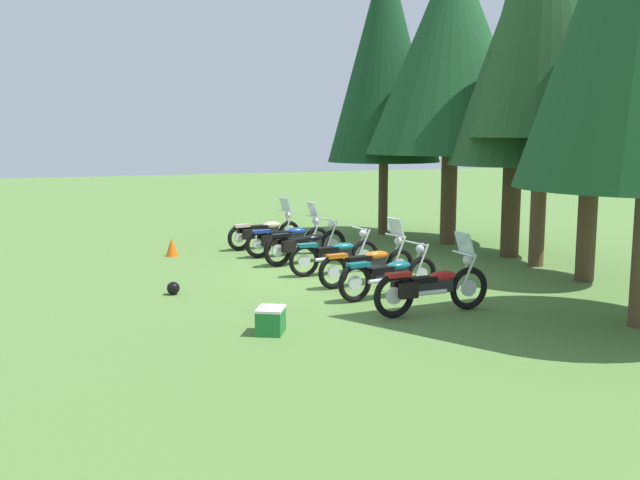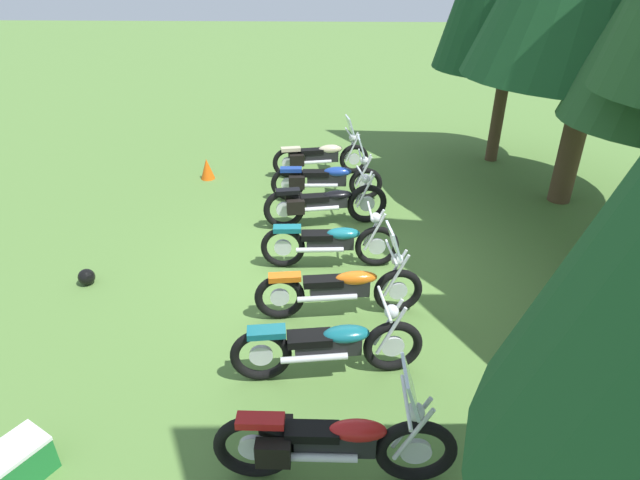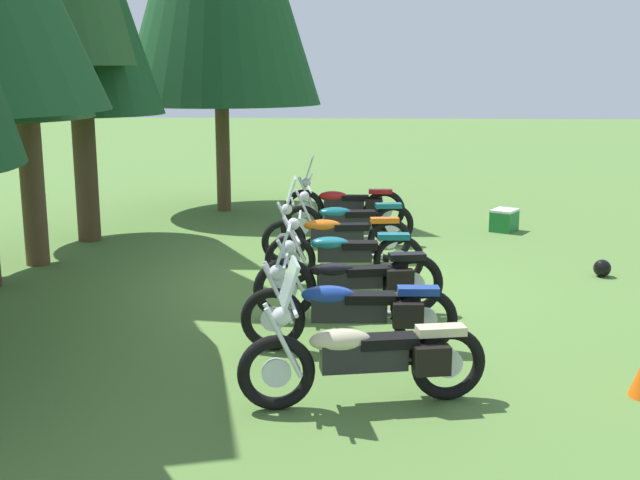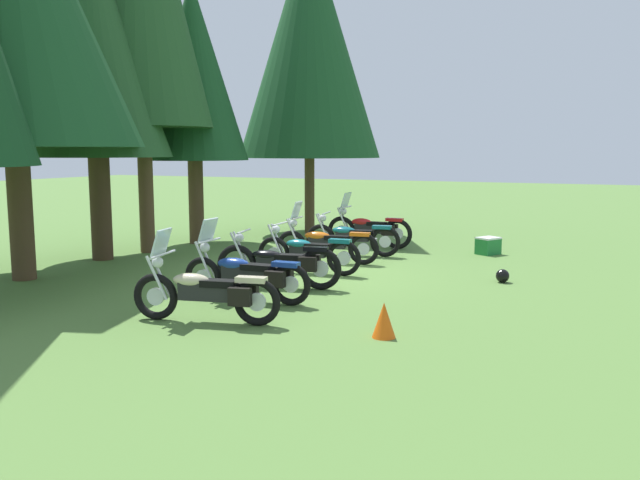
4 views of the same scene
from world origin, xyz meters
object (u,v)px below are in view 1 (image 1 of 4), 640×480
Objects in this scene: motorcycle_3 at (336,254)px; dropped_helmet at (173,288)px; motorcycle_1 at (287,238)px; pine_tree_2 at (517,66)px; pine_tree_1 at (453,49)px; picnic_cooler at (271,320)px; motorcycle_4 at (369,263)px; pine_tree_0 at (385,55)px; motorcycle_2 at (305,245)px; pine_tree_4 at (596,64)px; motorcycle_5 at (390,274)px; motorcycle_6 at (431,287)px; motorcycle_0 at (264,231)px; traffic_cone at (172,247)px.

motorcycle_3 is 3.84m from dropped_helmet.
pine_tree_2 is (2.29, 5.19, 4.29)m from motorcycle_1.
picnic_cooler is at bearing -47.99° from pine_tree_1.
motorcycle_3 is (2.68, 0.17, -0.01)m from motorcycle_1.
motorcycle_4 is at bearing -70.65° from pine_tree_2.
pine_tree_0 is 5.09m from pine_tree_2.
motorcycle_4 is at bearing -94.40° from motorcycle_2.
motorcycle_1 is 1.19m from motorcycle_2.
pine_tree_4 is at bearing 99.85° from picnic_cooler.
motorcycle_1 is 7.00m from pine_tree_0.
motorcycle_2 is 6.15m from picnic_cooler.
motorcycle_4 is at bearing 74.49° from motorcycle_5.
motorcycle_6 is 6.16m from pine_tree_4.
picnic_cooler is (6.70, -2.71, -0.26)m from motorcycle_1.
motorcycle_3 is at bearing 90.28° from motorcycle_4.
motorcycle_6 is at bearing -98.57° from motorcycle_0.
motorcycle_3 is 0.31× the size of pine_tree_2.
motorcycle_4 is 3.59× the size of picnic_cooler.
traffic_cone is (-6.26, -2.96, -0.21)m from motorcycle_5.
pine_tree_1 is (-4.15, 4.55, 4.95)m from motorcycle_4.
pine_tree_0 reaches higher than pine_tree_4.
motorcycle_1 is at bearing -113.79° from pine_tree_2.
motorcycle_3 reaches higher than picnic_cooler.
motorcycle_0 is at bearing -103.82° from pine_tree_1.
motorcycle_0 is 0.27× the size of pine_tree_1.
pine_tree_1 reaches higher than motorcycle_0.
motorcycle_3 is 6.62m from pine_tree_2.
motorcycle_5 is 8.68m from pine_tree_1.
motorcycle_4 is 5.94m from traffic_cone.
pine_tree_2 reaches higher than motorcycle_6.
pine_tree_4 reaches higher than picnic_cooler.
motorcycle_1 is 3.56× the size of picnic_cooler.
pine_tree_2 is at bearing 97.00° from dropped_helmet.
motorcycle_4 is 7.90m from pine_tree_1.
pine_tree_4 is 8.74m from picnic_cooler.
dropped_helmet is (0.69, -3.77, -0.32)m from motorcycle_3.
dropped_helmet is (-0.62, -3.95, -0.33)m from motorcycle_4.
motorcycle_0 is at bearing 97.36° from traffic_cone.
picnic_cooler is at bearing -129.42° from motorcycle_3.
motorcycle_6 is at bearing -48.81° from pine_tree_2.
motorcycle_3 is at bearing 90.65° from motorcycle_6.
motorcycle_0 is at bearing 82.34° from motorcycle_2.
pine_tree_1 is 9.29m from traffic_cone.
motorcycle_1 is 1.02× the size of motorcycle_6.
pine_tree_0 is (-6.63, 3.76, 5.01)m from motorcycle_4.
motorcycle_6 is 0.32× the size of pine_tree_2.
motorcycle_3 is 0.98× the size of motorcycle_6.
motorcycle_2 is at bearing 153.71° from picnic_cooler.
pine_tree_1 is at bearing 34.61° from motorcycle_4.
pine_tree_4 reaches higher than motorcycle_0.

